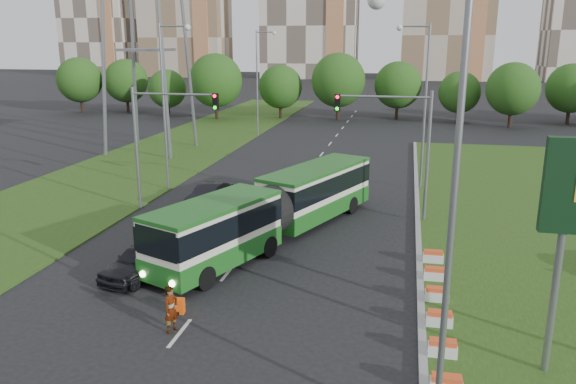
% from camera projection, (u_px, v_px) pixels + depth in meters
% --- Properties ---
extents(ground, '(360.00, 360.00, 0.00)m').
position_uv_depth(ground, '(289.00, 277.00, 26.47)').
color(ground, black).
rests_on(ground, ground).
extents(grass_median, '(14.00, 60.00, 0.15)m').
position_uv_depth(grass_median, '(545.00, 239.00, 31.40)').
color(grass_median, '#284814').
rests_on(grass_median, ground).
extents(median_kerb, '(0.30, 60.00, 0.18)m').
position_uv_depth(median_kerb, '(418.00, 230.00, 32.79)').
color(median_kerb, gray).
rests_on(median_kerb, ground).
extents(left_verge, '(12.00, 110.00, 0.10)m').
position_uv_depth(left_verge, '(159.00, 157.00, 53.68)').
color(left_verge, '#284814').
rests_on(left_verge, ground).
extents(lane_markings, '(0.20, 100.00, 0.01)m').
position_uv_depth(lane_markings, '(303.00, 177.00, 45.96)').
color(lane_markings, silver).
rests_on(lane_markings, ground).
extents(flower_planters, '(1.10, 11.50, 0.60)m').
position_uv_depth(flower_planters, '(438.00, 306.00, 22.64)').
color(flower_planters, silver).
rests_on(flower_planters, grass_median).
extents(traffic_mast_median, '(5.76, 0.32, 8.00)m').
position_uv_depth(traffic_mast_median, '(401.00, 135.00, 33.57)').
color(traffic_mast_median, gray).
rests_on(traffic_mast_median, ground).
extents(traffic_mast_left, '(5.76, 0.32, 8.00)m').
position_uv_depth(traffic_mast_left, '(159.00, 130.00, 35.66)').
color(traffic_mast_left, gray).
rests_on(traffic_mast_left, ground).
extents(street_lamps, '(36.00, 60.00, 12.00)m').
position_uv_depth(street_lamps, '(275.00, 121.00, 34.96)').
color(street_lamps, gray).
rests_on(street_lamps, ground).
extents(tree_line, '(120.00, 8.00, 9.00)m').
position_uv_depth(tree_line, '(446.00, 90.00, 75.26)').
color(tree_line, '#1C4612').
rests_on(tree_line, ground).
extents(midrise_west, '(22.00, 14.00, 36.00)m').
position_uv_depth(midrise_west, '(99.00, 19.00, 182.56)').
color(midrise_west, silver).
rests_on(midrise_west, ground).
extents(articulated_bus, '(2.77, 17.75, 2.92)m').
position_uv_depth(articulated_bus, '(271.00, 208.00, 31.31)').
color(articulated_bus, silver).
rests_on(articulated_bus, ground).
extents(car_left_near, '(2.99, 5.00, 1.60)m').
position_uv_depth(car_left_near, '(142.00, 260.00, 26.47)').
color(car_left_near, black).
rests_on(car_left_near, ground).
extents(car_left_far, '(2.20, 4.66, 1.48)m').
position_uv_depth(car_left_far, '(209.00, 195.00, 37.89)').
color(car_left_far, black).
rests_on(car_left_far, ground).
extents(pedestrian, '(0.63, 0.78, 1.86)m').
position_uv_depth(pedestrian, '(171.00, 309.00, 21.30)').
color(pedestrian, gray).
rests_on(pedestrian, ground).
extents(shopping_trolley, '(0.37, 0.39, 0.64)m').
position_uv_depth(shopping_trolley, '(180.00, 306.00, 22.89)').
color(shopping_trolley, '#FF530D').
rests_on(shopping_trolley, ground).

